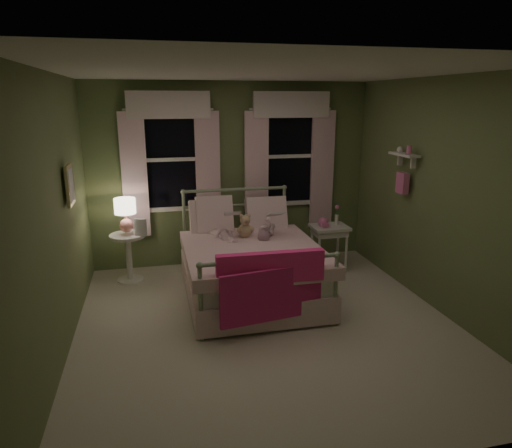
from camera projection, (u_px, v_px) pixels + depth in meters
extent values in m
plane|color=beige|center=(267.00, 324.00, 4.93)|extent=(4.20, 4.20, 0.00)
plane|color=white|center=(269.00, 71.00, 4.24)|extent=(4.20, 4.20, 0.00)
plane|color=olive|center=(232.00, 175.00, 6.56)|extent=(4.00, 0.00, 4.00)
plane|color=olive|center=(360.00, 288.00, 2.61)|extent=(4.00, 0.00, 4.00)
plane|color=olive|center=(56.00, 218.00, 4.15)|extent=(0.00, 4.20, 4.20)
plane|color=olive|center=(444.00, 198.00, 5.02)|extent=(0.00, 4.20, 4.20)
cube|color=white|center=(250.00, 263.00, 5.56)|extent=(1.44, 1.94, 0.26)
cube|color=white|center=(250.00, 281.00, 5.62)|extent=(1.54, 2.02, 0.30)
cube|color=white|center=(253.00, 253.00, 5.37)|extent=(1.58, 1.75, 0.14)
cylinder|color=#9EB793|center=(194.00, 277.00, 5.44)|extent=(0.04, 1.90, 0.04)
cylinder|color=#9EB793|center=(304.00, 268.00, 5.74)|extent=(0.04, 1.90, 0.04)
cylinder|color=#9EB793|center=(185.00, 233.00, 6.28)|extent=(0.04, 0.04, 1.15)
cylinder|color=#9EB793|center=(284.00, 227.00, 6.58)|extent=(0.04, 0.04, 1.15)
sphere|color=#9EB793|center=(183.00, 192.00, 6.12)|extent=(0.07, 0.07, 0.07)
sphere|color=#9EB793|center=(284.00, 187.00, 6.43)|extent=(0.07, 0.07, 0.07)
cylinder|color=#9EB793|center=(235.00, 190.00, 6.28)|extent=(1.42, 0.04, 0.04)
cylinder|color=#9EB793|center=(235.00, 205.00, 6.34)|extent=(1.38, 0.03, 0.03)
cylinder|color=#9EB793|center=(201.00, 304.00, 4.50)|extent=(0.04, 0.04, 0.80)
cylinder|color=#9EB793|center=(335.00, 291.00, 4.81)|extent=(0.04, 0.04, 0.80)
sphere|color=#9EB793|center=(199.00, 266.00, 4.39)|extent=(0.07, 0.07, 0.07)
sphere|color=#9EB793|center=(337.00, 255.00, 4.70)|extent=(0.07, 0.07, 0.07)
cylinder|color=#9EB793|center=(271.00, 260.00, 4.55)|extent=(1.42, 0.04, 0.04)
cube|color=white|center=(211.00, 221.00, 6.03)|extent=(0.55, 0.32, 0.57)
cube|color=white|center=(266.00, 217.00, 6.20)|extent=(0.55, 0.32, 0.57)
cube|color=white|center=(214.00, 214.00, 6.02)|extent=(0.48, 0.30, 0.51)
cube|color=#FF3187|center=(271.00, 268.00, 4.57)|extent=(1.10, 0.13, 0.32)
cube|color=#CF2871|center=(272.00, 295.00, 4.57)|extent=(1.09, 0.21, 0.55)
imported|color=#F7D1DD|center=(221.00, 211.00, 5.77)|extent=(0.34, 0.26, 0.82)
imported|color=#F7D1DD|center=(264.00, 210.00, 5.90)|extent=(0.46, 0.41, 0.80)
imported|color=beige|center=(224.00, 217.00, 5.54)|extent=(0.21, 0.14, 0.26)
imported|color=beige|center=(268.00, 218.00, 5.68)|extent=(0.20, 0.11, 0.26)
sphere|color=tan|center=(245.00, 231.00, 5.75)|extent=(0.18, 0.18, 0.18)
sphere|color=tan|center=(245.00, 220.00, 5.70)|extent=(0.13, 0.13, 0.13)
sphere|color=tan|center=(242.00, 216.00, 5.67)|extent=(0.05, 0.05, 0.05)
sphere|color=tan|center=(249.00, 216.00, 5.69)|extent=(0.05, 0.05, 0.05)
sphere|color=tan|center=(239.00, 230.00, 5.70)|extent=(0.07, 0.07, 0.07)
sphere|color=tan|center=(252.00, 229.00, 5.74)|extent=(0.07, 0.07, 0.07)
sphere|color=#8C6B51|center=(246.00, 222.00, 5.65)|extent=(0.04, 0.04, 0.04)
cylinder|color=white|center=(127.00, 236.00, 5.95)|extent=(0.46, 0.46, 0.04)
cylinder|color=white|center=(129.00, 258.00, 6.03)|extent=(0.08, 0.08, 0.60)
cylinder|color=white|center=(131.00, 280.00, 6.11)|extent=(0.34, 0.34, 0.03)
sphere|color=pink|center=(126.00, 225.00, 5.91)|extent=(0.18, 0.18, 0.18)
cylinder|color=pink|center=(126.00, 217.00, 5.88)|extent=(0.03, 0.03, 0.11)
cylinder|color=#FFEAC6|center=(125.00, 206.00, 5.84)|extent=(0.27, 0.27, 0.20)
imported|color=beige|center=(135.00, 235.00, 5.89)|extent=(0.22, 0.26, 0.02)
cube|color=white|center=(330.00, 227.00, 6.35)|extent=(0.50, 0.40, 0.04)
cube|color=white|center=(329.00, 232.00, 6.37)|extent=(0.44, 0.34, 0.08)
cylinder|color=white|center=(319.00, 253.00, 6.25)|extent=(0.04, 0.04, 0.60)
cylinder|color=white|center=(346.00, 251.00, 6.33)|extent=(0.04, 0.04, 0.60)
cylinder|color=white|center=(312.00, 247.00, 6.53)|extent=(0.04, 0.04, 0.60)
cylinder|color=white|center=(338.00, 245.00, 6.62)|extent=(0.04, 0.04, 0.60)
sphere|color=pink|center=(323.00, 222.00, 6.30)|extent=(0.14, 0.14, 0.14)
cube|color=pink|center=(325.00, 225.00, 6.22)|extent=(0.10, 0.05, 0.04)
cylinder|color=white|center=(337.00, 220.00, 6.40)|extent=(0.05, 0.05, 0.14)
cylinder|color=#4C7F3F|center=(337.00, 212.00, 6.37)|extent=(0.01, 0.01, 0.12)
sphere|color=pink|center=(337.00, 207.00, 6.35)|extent=(0.06, 0.06, 0.06)
cube|color=black|center=(171.00, 159.00, 6.29)|extent=(0.76, 0.02, 1.35)
cube|color=white|center=(168.00, 107.00, 6.09)|extent=(0.84, 0.05, 0.06)
cube|color=white|center=(173.00, 209.00, 6.46)|extent=(0.84, 0.05, 0.06)
cube|color=white|center=(141.00, 160.00, 6.19)|extent=(0.06, 0.05, 1.40)
cube|color=white|center=(200.00, 159.00, 6.36)|extent=(0.06, 0.05, 1.40)
cube|color=white|center=(171.00, 160.00, 6.28)|extent=(0.76, 0.04, 0.05)
cube|color=white|center=(135.00, 176.00, 6.18)|extent=(0.34, 0.06, 1.70)
cube|color=silver|center=(208.00, 173.00, 6.39)|extent=(0.34, 0.06, 1.70)
cube|color=white|center=(169.00, 105.00, 6.02)|extent=(1.10, 0.08, 0.36)
cylinder|color=white|center=(169.00, 109.00, 6.08)|extent=(1.20, 0.03, 0.03)
cube|color=black|center=(289.00, 156.00, 6.66)|extent=(0.76, 0.02, 1.35)
cube|color=white|center=(290.00, 107.00, 6.46)|extent=(0.84, 0.05, 0.06)
cube|color=white|center=(288.00, 203.00, 6.83)|extent=(0.84, 0.05, 0.06)
cube|color=white|center=(263.00, 157.00, 6.56)|extent=(0.06, 0.05, 1.40)
cube|color=white|center=(315.00, 156.00, 6.73)|extent=(0.06, 0.05, 1.40)
cube|color=white|center=(289.00, 156.00, 6.64)|extent=(0.76, 0.04, 0.05)
cube|color=white|center=(257.00, 171.00, 6.55)|extent=(0.34, 0.06, 1.70)
cube|color=white|center=(322.00, 169.00, 6.76)|extent=(0.34, 0.06, 1.70)
cube|color=white|center=(292.00, 105.00, 6.39)|extent=(1.10, 0.08, 0.36)
cylinder|color=white|center=(291.00, 109.00, 6.45)|extent=(1.20, 0.03, 0.03)
cube|color=white|center=(404.00, 155.00, 5.55)|extent=(0.15, 0.50, 0.03)
cube|color=white|center=(413.00, 163.00, 5.44)|extent=(0.06, 0.03, 0.14)
cube|color=white|center=(400.00, 160.00, 5.72)|extent=(0.06, 0.03, 0.14)
cylinder|color=pink|center=(409.00, 150.00, 5.44)|extent=(0.06, 0.06, 0.10)
sphere|color=white|center=(400.00, 150.00, 5.63)|extent=(0.08, 0.08, 0.08)
cube|color=pink|center=(402.00, 183.00, 5.64)|extent=(0.08, 0.18, 0.26)
cube|color=beige|center=(70.00, 185.00, 4.67)|extent=(0.03, 0.32, 0.42)
cube|color=silver|center=(71.00, 185.00, 4.68)|extent=(0.01, 0.25, 0.34)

